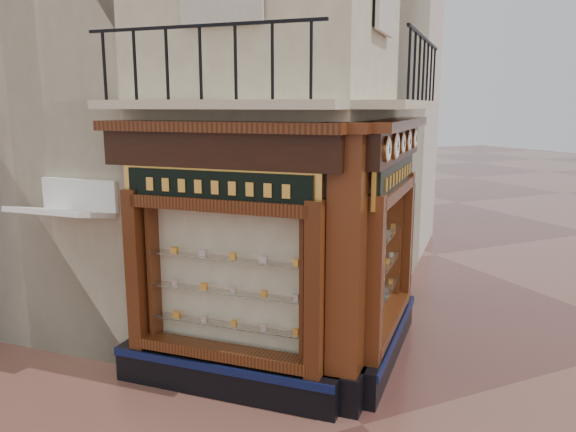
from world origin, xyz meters
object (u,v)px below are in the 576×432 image
clock_a (387,149)px  clock_c (402,143)px  signboard_left (217,187)px  signboard_right (395,176)px  clock_b (395,146)px  clock_d (408,141)px  awning (73,373)px  clock_e (414,138)px  corner_pilaster (346,275)px

clock_a → clock_c: clock_a is taller
signboard_left → signboard_right: bearing=-135.0°
signboard_right → clock_b: bearing=-171.4°
clock_a → clock_b: clock_b is taller
clock_d → awning: 6.57m
clock_b → clock_e: bearing=0.0°
awning → signboard_right: bearing=-154.1°
awning → signboard_left: signboard_left is taller
clock_b → signboard_left: clock_b is taller
corner_pilaster → clock_b: size_ratio=10.08×
clock_d → signboard_right: clock_d is taller
signboard_left → awning: bearing=4.1°
awning → signboard_right: signboard_right is taller
clock_b → clock_d: clock_b is taller
clock_e → signboard_right: size_ratio=0.15×
clock_c → clock_d: bearing=0.0°
clock_c → awning: clock_c is taller
clock_b → signboard_left: size_ratio=0.18×
clock_c → clock_e: clock_e is taller
signboard_left → clock_a: bearing=-162.9°
clock_b → awning: clock_b is taller
clock_d → signboard_left: (-3.36, -0.28, -0.52)m
clock_b → clock_d: size_ratio=1.16×
clock_d → signboard_left: clock_d is taller
clock_c → clock_e: bearing=0.0°
clock_c → awning: (-4.85, 1.86, -3.62)m
signboard_right → clock_a: bearing=-175.5°
clock_a → awning: clock_a is taller
corner_pilaster → clock_b: (1.02, 0.42, 1.67)m
clock_b → clock_e: 1.93m
clock_e → awning: (-5.79, 0.91, -3.62)m
clock_a → awning: (-3.96, 2.75, -3.62)m
clock_b → clock_d: (0.88, 0.88, 0.00)m
corner_pilaster → signboard_left: (-1.46, 1.01, 1.15)m
clock_b → awning: 6.15m
clock_e → signboard_left: 3.96m
signboard_left → signboard_right: signboard_right is taller
clock_a → clock_b: 0.66m
clock_b → awning: (-4.42, 2.28, -3.62)m
clock_c → signboard_right: (0.02, 0.18, -0.52)m
clock_d → awning: (-5.30, 1.40, -3.62)m
clock_e → awning: size_ratio=0.24×
clock_b → signboard_right: (0.44, 0.60, -0.52)m
signboard_left → clock_b: bearing=-148.5°
corner_pilaster → clock_b: corner_pilaster is taller
corner_pilaster → clock_a: (0.55, -0.05, 1.67)m
clock_a → clock_e: size_ratio=1.02×
clock_c → clock_a: bearing=180.0°
clock_e → signboard_right: (-0.93, -0.77, -0.52)m
signboard_right → clock_e: bearing=-5.3°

